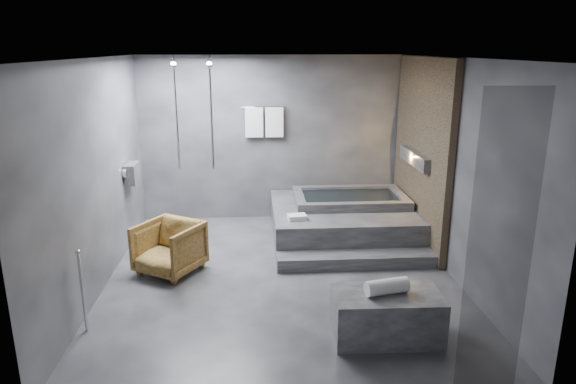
{
  "coord_description": "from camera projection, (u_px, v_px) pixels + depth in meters",
  "views": [
    {
      "loc": [
        -0.33,
        -6.2,
        2.93
      ],
      "look_at": [
        0.11,
        0.3,
        1.08
      ],
      "focal_mm": 32.0,
      "sensor_mm": 36.0,
      "label": 1
    }
  ],
  "objects": [
    {
      "name": "tub_step",
      "position": [
        356.0,
        260.0,
        7.08
      ],
      "size": [
        2.2,
        0.36,
        0.18
      ],
      "primitive_type": "cube",
      "color": "#2D2D2F",
      "rests_on": "ground"
    },
    {
      "name": "deck_towel",
      "position": [
        297.0,
        217.0,
        7.47
      ],
      "size": [
        0.29,
        0.23,
        0.07
      ],
      "primitive_type": "cube",
      "rotation": [
        0.0,
        0.0,
        0.13
      ],
      "color": "silver",
      "rests_on": "tub_deck"
    },
    {
      "name": "driftwood_chair",
      "position": [
        169.0,
        248.0,
        6.83
      ],
      "size": [
        1.03,
        1.04,
        0.69
      ],
      "primitive_type": "imported",
      "rotation": [
        0.0,
        0.0,
        -0.54
      ],
      "color": "#4A3212",
      "rests_on": "ground"
    },
    {
      "name": "room",
      "position": [
        311.0,
        144.0,
        6.56
      ],
      "size": [
        5.0,
        5.04,
        2.82
      ],
      "color": "#29292B",
      "rests_on": "ground"
    },
    {
      "name": "concrete_bench",
      "position": [
        387.0,
        315.0,
        5.31
      ],
      "size": [
        1.11,
        0.63,
        0.5
      ],
      "primitive_type": "cube",
      "rotation": [
        0.0,
        0.0,
        -0.02
      ],
      "color": "#37383A",
      "rests_on": "ground"
    },
    {
      "name": "tub_deck",
      "position": [
        342.0,
        221.0,
        8.17
      ],
      "size": [
        2.2,
        2.0,
        0.5
      ],
      "primitive_type": "cube",
      "color": "#2D2D2F",
      "rests_on": "ground"
    },
    {
      "name": "rolled_towel",
      "position": [
        387.0,
        287.0,
        5.21
      ],
      "size": [
        0.47,
        0.25,
        0.16
      ],
      "primitive_type": "cylinder",
      "rotation": [
        0.0,
        1.57,
        0.21
      ],
      "color": "white",
      "rests_on": "concrete_bench"
    }
  ]
}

